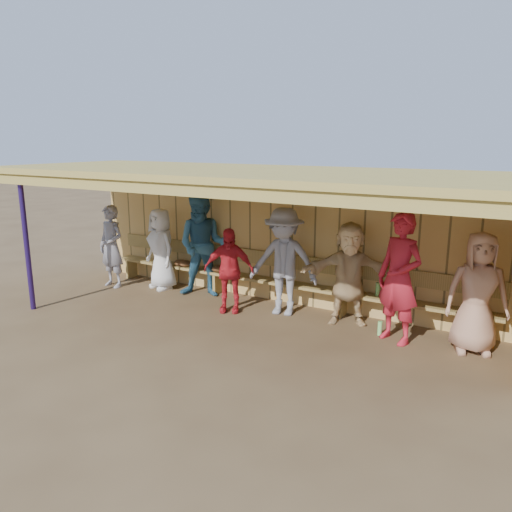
% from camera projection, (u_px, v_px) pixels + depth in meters
% --- Properties ---
extents(ground, '(90.00, 90.00, 0.00)m').
position_uv_depth(ground, '(245.00, 321.00, 8.31)').
color(ground, brown).
rests_on(ground, ground).
extents(player_a, '(0.64, 0.45, 1.68)m').
position_uv_depth(player_a, '(112.00, 246.00, 10.12)').
color(player_a, gray).
rests_on(player_a, ground).
extents(player_b, '(0.92, 0.75, 1.63)m').
position_uv_depth(player_b, '(161.00, 249.00, 10.00)').
color(player_b, silver).
rests_on(player_b, ground).
extents(player_c, '(1.18, 1.06, 1.98)m').
position_uv_depth(player_c, '(203.00, 245.00, 9.48)').
color(player_c, teal).
rests_on(player_c, ground).
extents(player_d, '(0.94, 0.69, 1.49)m').
position_uv_depth(player_d, '(229.00, 270.00, 8.65)').
color(player_d, red).
rests_on(player_d, ground).
extents(player_e, '(1.30, 0.88, 1.85)m').
position_uv_depth(player_e, '(284.00, 262.00, 8.48)').
color(player_e, gray).
rests_on(player_e, ground).
extents(player_f, '(1.63, 1.06, 1.69)m').
position_uv_depth(player_f, '(349.00, 274.00, 8.06)').
color(player_f, '#DEB87D').
rests_on(player_f, ground).
extents(player_g, '(0.84, 0.71, 1.96)m').
position_uv_depth(player_g, '(399.00, 278.00, 7.29)').
color(player_g, red).
rests_on(player_g, ground).
extents(player_h, '(0.98, 0.80, 1.74)m').
position_uv_depth(player_h, '(477.00, 293.00, 6.95)').
color(player_h, tan).
rests_on(player_h, ground).
extents(dugout_structure, '(8.80, 3.20, 2.50)m').
position_uv_depth(dugout_structure, '(286.00, 217.00, 8.30)').
color(dugout_structure, tan).
rests_on(dugout_structure, ground).
extents(bench, '(7.60, 0.34, 0.93)m').
position_uv_depth(bench, '(277.00, 276.00, 9.12)').
color(bench, '#A08544').
rests_on(bench, ground).
extents(dugout_equipment, '(6.00, 0.62, 0.80)m').
position_uv_depth(dugout_equipment, '(233.00, 273.00, 9.46)').
color(dugout_equipment, orange).
rests_on(dugout_equipment, ground).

